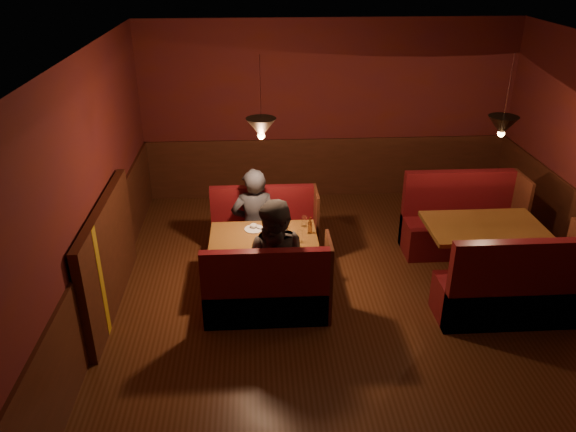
{
  "coord_description": "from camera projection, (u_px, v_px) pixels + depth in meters",
  "views": [
    {
      "loc": [
        -1.2,
        -5.32,
        3.9
      ],
      "look_at": [
        -0.83,
        0.72,
        0.95
      ],
      "focal_mm": 35.0,
      "sensor_mm": 36.0,
      "label": 1
    }
  ],
  "objects": [
    {
      "name": "second_bench_near",
      "position": [
        510.0,
        294.0,
        6.29
      ],
      "size": [
        1.56,
        0.58,
        1.12
      ],
      "color": "#531213",
      "rests_on": "ground"
    },
    {
      "name": "main_bench_far",
      "position": [
        265.0,
        235.0,
        7.66
      ],
      "size": [
        1.43,
        0.51,
        0.98
      ],
      "color": "#531213",
      "rests_on": "ground"
    },
    {
      "name": "diner_b",
      "position": [
        279.0,
        246.0,
        6.23
      ],
      "size": [
        1.01,
        0.89,
        1.75
      ],
      "primitive_type": "imported",
      "rotation": [
        0.0,
        0.0,
        -0.31
      ],
      "color": "#322D2B",
      "rests_on": "ground"
    },
    {
      "name": "diner_a",
      "position": [
        254.0,
        203.0,
        7.34
      ],
      "size": [
        0.64,
        0.44,
        1.67
      ],
      "primitive_type": "imported",
      "rotation": [
        0.0,
        0.0,
        3.22
      ],
      "color": "#2D2D33",
      "rests_on": "ground"
    },
    {
      "name": "main_table",
      "position": [
        265.0,
        247.0,
        6.9
      ],
      "size": [
        1.3,
        0.79,
        0.91
      ],
      "color": "brown",
      "rests_on": "ground"
    },
    {
      "name": "main_bench_near",
      "position": [
        268.0,
        296.0,
        6.33
      ],
      "size": [
        1.43,
        0.51,
        0.98
      ],
      "color": "#531213",
      "rests_on": "ground"
    },
    {
      "name": "second_bench_far",
      "position": [
        460.0,
        226.0,
        7.8
      ],
      "size": [
        1.56,
        0.58,
        1.12
      ],
      "color": "#531213",
      "rests_on": "ground"
    },
    {
      "name": "room",
      "position": [
        342.0,
        233.0,
        6.12
      ],
      "size": [
        6.02,
        7.02,
        2.92
      ],
      "color": "#4A240F",
      "rests_on": "ground"
    },
    {
      "name": "second_table",
      "position": [
        483.0,
        240.0,
        6.94
      ],
      "size": [
        1.41,
        0.9,
        0.8
      ],
      "color": "brown",
      "rests_on": "ground"
    }
  ]
}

